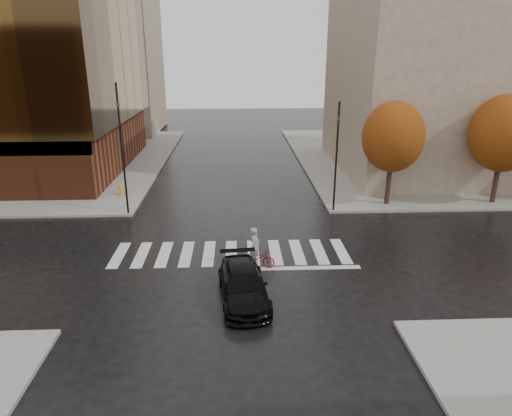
{
  "coord_description": "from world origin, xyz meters",
  "views": [
    {
      "loc": [
        0.32,
        -20.16,
        9.51
      ],
      "look_at": [
        1.28,
        1.51,
        2.0
      ],
      "focal_mm": 32.0,
      "sensor_mm": 36.0,
      "label": 1
    }
  ],
  "objects_px": {
    "sedan": "(243,285)",
    "cyclist": "(256,253)",
    "fire_hydrant": "(121,189)",
    "traffic_light_nw": "(121,141)",
    "traffic_light_ne": "(337,151)"
  },
  "relations": [
    {
      "from": "sedan",
      "to": "cyclist",
      "type": "height_order",
      "value": "cyclist"
    },
    {
      "from": "traffic_light_nw",
      "to": "fire_hydrant",
      "type": "xyz_separation_m",
      "value": [
        -1.26,
        3.7,
        -4.03
      ]
    },
    {
      "from": "traffic_light_ne",
      "to": "cyclist",
      "type": "bearing_deg",
      "value": 36.87
    },
    {
      "from": "traffic_light_ne",
      "to": "fire_hydrant",
      "type": "relative_size",
      "value": 9.22
    },
    {
      "from": "sedan",
      "to": "traffic_light_nw",
      "type": "height_order",
      "value": "traffic_light_nw"
    },
    {
      "from": "cyclist",
      "to": "traffic_light_ne",
      "type": "xyz_separation_m",
      "value": [
        5.11,
        7.3,
        3.19
      ]
    },
    {
      "from": "traffic_light_nw",
      "to": "fire_hydrant",
      "type": "distance_m",
      "value": 5.62
    },
    {
      "from": "cyclist",
      "to": "traffic_light_nw",
      "type": "distance_m",
      "value": 11.17
    },
    {
      "from": "fire_hydrant",
      "to": "sedan",
      "type": "bearing_deg",
      "value": -59.9
    },
    {
      "from": "traffic_light_ne",
      "to": "fire_hydrant",
      "type": "height_order",
      "value": "traffic_light_ne"
    },
    {
      "from": "cyclist",
      "to": "traffic_light_ne",
      "type": "height_order",
      "value": "traffic_light_ne"
    },
    {
      "from": "cyclist",
      "to": "fire_hydrant",
      "type": "relative_size",
      "value": 2.68
    },
    {
      "from": "cyclist",
      "to": "traffic_light_nw",
      "type": "relative_size",
      "value": 0.25
    },
    {
      "from": "cyclist",
      "to": "fire_hydrant",
      "type": "xyz_separation_m",
      "value": [
        -8.75,
        11.0,
        -0.11
      ]
    },
    {
      "from": "sedan",
      "to": "fire_hydrant",
      "type": "distance_m",
      "value": 16.13
    }
  ]
}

